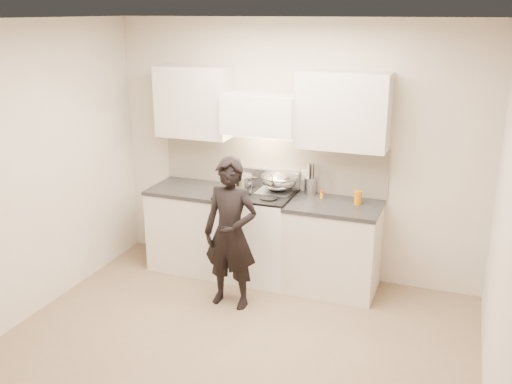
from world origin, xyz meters
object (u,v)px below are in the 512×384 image
at_px(stove, 257,234).
at_px(counter_right, 333,246).
at_px(wok, 279,181).
at_px(utensil_crock, 310,184).
at_px(person, 231,234).

relative_size(stove, counter_right, 1.04).
relative_size(stove, wok, 2.04).
distance_m(utensil_crock, person, 1.09).
bearing_deg(utensil_crock, counter_right, -36.55).
bearing_deg(wok, utensil_crock, 19.74).
xyz_separation_m(wok, person, (-0.21, -0.81, -0.32)).
distance_m(counter_right, person, 1.12).
bearing_deg(utensil_crock, person, -119.53).
bearing_deg(utensil_crock, wok, -160.26).
bearing_deg(wok, counter_right, -11.62).
height_order(stove, person, person).
distance_m(stove, person, 0.73).
relative_size(wok, utensil_crock, 1.46).
bearing_deg(person, counter_right, 40.65).
bearing_deg(counter_right, utensil_crock, 143.45).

